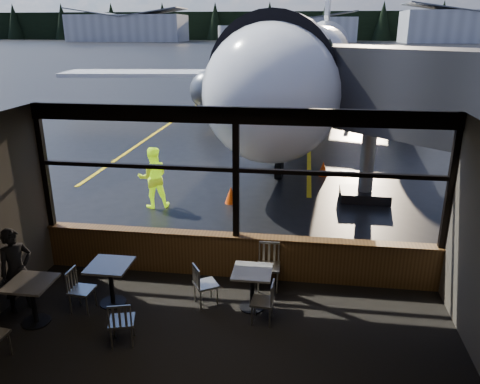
% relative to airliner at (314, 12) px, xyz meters
% --- Properties ---
extents(ground_plane, '(520.00, 520.00, 0.00)m').
position_rel_airliner_xyz_m(ground_plane, '(-1.49, 100.67, -5.70)').
color(ground_plane, black).
rests_on(ground_plane, ground).
extents(carpet_floor, '(8.00, 6.00, 0.01)m').
position_rel_airliner_xyz_m(carpet_floor, '(-1.49, -22.33, -5.69)').
color(carpet_floor, black).
rests_on(carpet_floor, ground).
extents(ceiling, '(8.00, 6.00, 0.04)m').
position_rel_airliner_xyz_m(ceiling, '(-1.49, -22.33, -2.20)').
color(ceiling, '#38332D').
rests_on(ceiling, ground).
extents(window_sill, '(8.00, 0.28, 0.90)m').
position_rel_airliner_xyz_m(window_sill, '(-1.49, -19.33, -5.25)').
color(window_sill, '#523418').
rests_on(window_sill, ground).
extents(window_header, '(8.00, 0.18, 0.30)m').
position_rel_airliner_xyz_m(window_header, '(-1.49, -19.33, -2.35)').
color(window_header, black).
rests_on(window_header, ground).
extents(mullion_left, '(0.12, 0.12, 2.60)m').
position_rel_airliner_xyz_m(mullion_left, '(-5.44, -19.33, -3.50)').
color(mullion_left, black).
rests_on(mullion_left, ground).
extents(mullion_centre, '(0.12, 0.12, 2.60)m').
position_rel_airliner_xyz_m(mullion_centre, '(-1.49, -19.33, -3.50)').
color(mullion_centre, black).
rests_on(mullion_centre, ground).
extents(mullion_right, '(0.12, 0.12, 2.60)m').
position_rel_airliner_xyz_m(mullion_right, '(2.46, -19.33, -3.50)').
color(mullion_right, black).
rests_on(mullion_right, ground).
extents(window_transom, '(8.00, 0.10, 0.08)m').
position_rel_airliner_xyz_m(window_transom, '(-1.49, -19.33, -3.40)').
color(window_transom, black).
rests_on(window_transom, ground).
extents(airliner, '(34.08, 39.77, 11.41)m').
position_rel_airliner_xyz_m(airliner, '(0.00, 0.00, 0.00)').
color(airliner, white).
rests_on(airliner, ground_plane).
extents(jet_bridge, '(8.55, 10.45, 4.56)m').
position_rel_airliner_xyz_m(jet_bridge, '(2.11, -13.83, -3.42)').
color(jet_bridge, '#2D2C2F').
rests_on(jet_bridge, ground_plane).
extents(cafe_table_near, '(0.70, 0.70, 0.77)m').
position_rel_airliner_xyz_m(cafe_table_near, '(-1.04, -20.46, -5.32)').
color(cafe_table_near, '#ADA79F').
rests_on(cafe_table_near, carpet_floor).
extents(cafe_table_mid, '(0.74, 0.74, 0.82)m').
position_rel_airliner_xyz_m(cafe_table_mid, '(-3.63, -20.67, -5.30)').
color(cafe_table_mid, '#9B958F').
rests_on(cafe_table_mid, carpet_floor).
extents(cafe_table_left, '(0.74, 0.74, 0.81)m').
position_rel_airliner_xyz_m(cafe_table_left, '(-4.72, -21.44, -5.30)').
color(cafe_table_left, gray).
rests_on(cafe_table_left, carpet_floor).
extents(chair_near_e, '(0.46, 0.46, 0.80)m').
position_rel_airliner_xyz_m(chair_near_e, '(-0.81, -20.87, -5.30)').
color(chair_near_e, '#ACA79B').
rests_on(chair_near_e, carpet_floor).
extents(chair_near_w, '(0.62, 0.62, 0.83)m').
position_rel_airliner_xyz_m(chair_near_w, '(-1.89, -20.45, -5.29)').
color(chair_near_w, beige).
rests_on(chair_near_w, carpet_floor).
extents(chair_near_n, '(0.52, 0.52, 0.93)m').
position_rel_airliner_xyz_m(chair_near_n, '(-0.80, -19.73, -5.24)').
color(chair_near_n, '#B3ADA2').
rests_on(chair_near_n, carpet_floor).
extents(chair_mid_s, '(0.56, 0.56, 0.83)m').
position_rel_airliner_xyz_m(chair_mid_s, '(-3.00, -21.76, -5.29)').
color(chair_mid_s, '#B5B1A4').
rests_on(chair_mid_s, carpet_floor).
extents(chair_mid_w, '(0.47, 0.47, 0.83)m').
position_rel_airliner_xyz_m(chair_mid_w, '(-4.06, -20.96, -5.29)').
color(chair_mid_w, '#B7B3A5').
rests_on(chair_mid_w, carpet_floor).
extents(passenger, '(0.65, 0.69, 1.59)m').
position_rel_airliner_xyz_m(passenger, '(-5.19, -21.07, -4.91)').
color(passenger, black).
rests_on(passenger, carpet_floor).
extents(ground_crew, '(1.04, 0.94, 1.75)m').
position_rel_airliner_xyz_m(ground_crew, '(-4.42, -15.68, -4.83)').
color(ground_crew, '#BFF219').
rests_on(ground_crew, ground_plane).
extents(cone_nose, '(0.36, 0.36, 0.50)m').
position_rel_airliner_xyz_m(cone_nose, '(0.48, -11.95, -5.45)').
color(cone_nose, '#F45707').
rests_on(cone_nose, ground_plane).
extents(cone_wing, '(0.34, 0.34, 0.47)m').
position_rel_airliner_xyz_m(cone_wing, '(-5.41, 1.06, -5.47)').
color(cone_wing, '#FF4608').
rests_on(cone_wing, ground_plane).
extents(hangar_left, '(45.00, 18.00, 11.00)m').
position_rel_airliner_xyz_m(hangar_left, '(-71.49, 160.67, -0.20)').
color(hangar_left, silver).
rests_on(hangar_left, ground_plane).
extents(hangar_mid, '(38.00, 15.00, 10.00)m').
position_rel_airliner_xyz_m(hangar_mid, '(-1.49, 165.67, -0.70)').
color(hangar_mid, silver).
rests_on(hangar_mid, ground_plane).
extents(hangar_right, '(50.00, 20.00, 12.00)m').
position_rel_airliner_xyz_m(hangar_right, '(58.51, 158.67, 0.30)').
color(hangar_right, silver).
rests_on(hangar_right, ground_plane).
extents(fuel_tank_a, '(8.00, 8.00, 6.00)m').
position_rel_airliner_xyz_m(fuel_tank_a, '(-31.49, 162.67, -2.70)').
color(fuel_tank_a, silver).
rests_on(fuel_tank_a, ground_plane).
extents(fuel_tank_b, '(8.00, 8.00, 6.00)m').
position_rel_airliner_xyz_m(fuel_tank_b, '(-21.49, 162.67, -2.70)').
color(fuel_tank_b, silver).
rests_on(fuel_tank_b, ground_plane).
extents(fuel_tank_c, '(8.00, 8.00, 6.00)m').
position_rel_airliner_xyz_m(fuel_tank_c, '(-11.49, 162.67, -2.70)').
color(fuel_tank_c, silver).
rests_on(fuel_tank_c, ground_plane).
extents(treeline, '(360.00, 3.00, 12.00)m').
position_rel_airliner_xyz_m(treeline, '(-1.49, 190.67, 0.30)').
color(treeline, black).
rests_on(treeline, ground_plane).
extents(cone_extra, '(0.37, 0.37, 0.51)m').
position_rel_airliner_xyz_m(cone_extra, '(-2.28, -15.09, -5.45)').
color(cone_extra, '#F95207').
rests_on(cone_extra, ground_plane).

